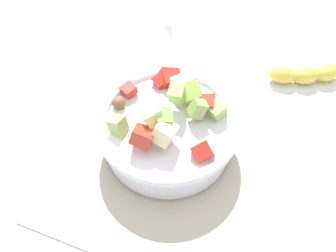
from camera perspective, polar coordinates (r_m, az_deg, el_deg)
ground_plane at (r=0.65m, az=0.21°, el=-4.22°), size 2.40×2.40×0.00m
placemat at (r=0.65m, az=0.21°, el=-4.08°), size 0.42×0.36×0.01m
salad_bowl at (r=0.62m, az=0.03°, el=-0.33°), size 0.24×0.24×0.12m
serving_spoon at (r=0.78m, az=-0.01°, el=9.41°), size 0.20×0.10×0.01m
banana_whole at (r=0.80m, az=20.80°, el=7.61°), size 0.09×0.15×0.04m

